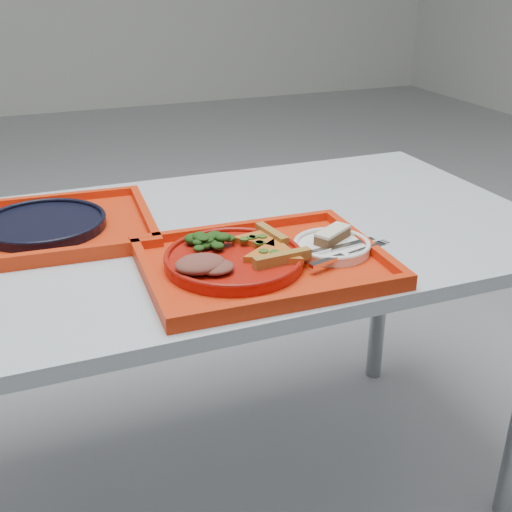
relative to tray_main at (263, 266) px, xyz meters
name	(u,v)px	position (x,y,z in m)	size (l,w,h in m)	color
ground	(197,500)	(-0.10, 0.21, -0.76)	(10.00, 10.00, 0.00)	#96989E
table	(185,267)	(-0.10, 0.21, -0.08)	(1.60, 0.80, 0.75)	#9AA4AC
tray_main	(263,266)	(0.00, 0.00, 0.00)	(0.45, 0.35, 0.01)	red
tray_far	(45,231)	(-0.37, 0.33, 0.00)	(0.45, 0.35, 0.01)	red
dinner_plate	(234,261)	(-0.06, 0.01, 0.02)	(0.26, 0.26, 0.02)	#9B130A
side_plate	(332,248)	(0.14, 0.00, 0.01)	(0.15, 0.15, 0.01)	white
navy_plate	(44,225)	(-0.37, 0.33, 0.01)	(0.26, 0.26, 0.02)	black
pizza_slice_a	(274,252)	(0.02, -0.02, 0.03)	(0.13, 0.11, 0.02)	orange
pizza_slice_b	(260,237)	(0.01, 0.06, 0.03)	(0.11, 0.10, 0.02)	orange
salad_heap	(212,237)	(-0.08, 0.07, 0.04)	(0.08, 0.07, 0.04)	black
meat_portion	(200,264)	(-0.13, -0.03, 0.04)	(0.09, 0.07, 0.03)	brown
dessert_bar	(333,235)	(0.16, 0.02, 0.03)	(0.09, 0.07, 0.02)	#4B2E19
knife	(336,247)	(0.14, -0.02, 0.02)	(0.18, 0.02, 0.01)	silver
fork	(348,254)	(0.15, -0.06, 0.02)	(0.18, 0.02, 0.01)	silver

